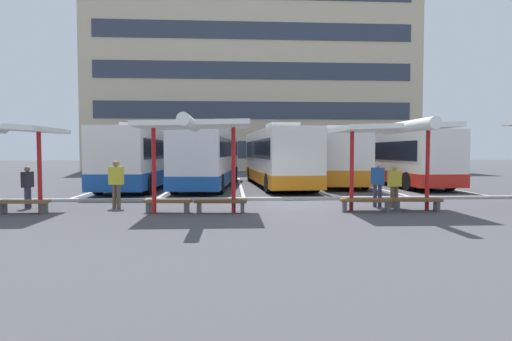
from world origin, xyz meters
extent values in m
plane|color=#47474C|center=(0.00, 0.00, 0.00)|extent=(160.00, 160.00, 0.00)
cube|color=#C6B293|center=(0.00, 32.56, 10.28)|extent=(36.05, 10.30, 20.56)
cube|color=#2D3847|center=(0.00, 27.38, 2.26)|extent=(33.17, 0.08, 1.81)
cube|color=#2D3847|center=(0.00, 27.38, 6.37)|extent=(33.17, 0.08, 1.81)
cube|color=#2D3847|center=(0.00, 27.38, 10.49)|extent=(33.17, 0.08, 1.81)
cube|color=#2D3847|center=(0.00, 27.38, 14.60)|extent=(33.17, 0.08, 1.81)
cube|color=silver|center=(-7.42, 8.60, 1.76)|extent=(3.23, 12.26, 2.97)
cube|color=#194C9E|center=(-7.42, 8.60, 0.67)|extent=(3.28, 12.30, 0.79)
cube|color=black|center=(-7.42, 8.60, 2.20)|extent=(3.21, 11.29, 0.99)
cube|color=black|center=(-7.09, 14.63, 2.12)|extent=(2.27, 0.20, 1.78)
cube|color=silver|center=(-7.50, 7.08, 3.43)|extent=(1.66, 2.28, 0.36)
cylinder|color=black|center=(-8.36, 13.12, 0.50)|extent=(0.35, 1.01, 1.00)
cylinder|color=black|center=(-5.99, 13.00, 0.50)|extent=(0.35, 1.01, 1.00)
cylinder|color=black|center=(-8.85, 4.20, 0.50)|extent=(0.35, 1.01, 1.00)
cylinder|color=black|center=(-6.47, 4.07, 0.50)|extent=(0.35, 1.01, 1.00)
cube|color=silver|center=(-3.74, 8.67, 1.80)|extent=(3.47, 12.47, 3.04)
cube|color=#194C9E|center=(-3.74, 8.67, 0.61)|extent=(3.52, 12.51, 0.68)
cube|color=black|center=(-3.74, 8.67, 2.29)|extent=(3.42, 11.49, 0.96)
cube|color=black|center=(-3.23, 14.77, 2.16)|extent=(2.15, 0.26, 1.83)
cube|color=silver|center=(-3.87, 7.13, 3.50)|extent=(1.65, 2.32, 0.36)
cylinder|color=black|center=(-4.48, 13.30, 0.50)|extent=(0.38, 1.02, 1.00)
cylinder|color=black|center=(-2.24, 13.11, 0.50)|extent=(0.38, 1.02, 1.00)
cylinder|color=black|center=(-5.25, 4.22, 0.50)|extent=(0.38, 1.02, 1.00)
cylinder|color=black|center=(-3.01, 4.03, 0.50)|extent=(0.38, 1.02, 1.00)
cube|color=silver|center=(0.28, 8.50, 1.78)|extent=(3.34, 11.41, 3.00)
cube|color=orange|center=(0.28, 8.50, 0.62)|extent=(3.38, 11.45, 0.68)
cube|color=black|center=(0.28, 8.50, 2.21)|extent=(3.30, 10.51, 1.03)
cube|color=black|center=(-0.10, 14.09, 2.14)|extent=(2.27, 0.23, 1.80)
cube|color=silver|center=(0.38, 7.10, 3.46)|extent=(1.69, 2.30, 0.36)
cylinder|color=black|center=(-1.18, 12.45, 0.50)|extent=(0.37, 1.02, 1.00)
cylinder|color=black|center=(1.20, 12.61, 0.50)|extent=(0.37, 1.02, 1.00)
cylinder|color=black|center=(-0.63, 4.40, 0.50)|extent=(0.37, 1.02, 1.00)
cylinder|color=black|center=(1.74, 4.56, 0.50)|extent=(0.37, 1.02, 1.00)
cube|color=silver|center=(3.95, 10.08, 1.76)|extent=(3.30, 11.31, 2.96)
cube|color=orange|center=(3.95, 10.08, 0.69)|extent=(3.34, 11.36, 0.83)
cube|color=black|center=(3.95, 10.08, 2.12)|extent=(3.26, 10.43, 1.14)
cube|color=black|center=(4.37, 15.61, 2.11)|extent=(2.16, 0.24, 1.78)
cube|color=silver|center=(3.85, 8.69, 3.42)|extent=(1.64, 2.31, 0.36)
cylinder|color=black|center=(3.13, 14.13, 0.50)|extent=(0.38, 1.02, 1.00)
cylinder|color=black|center=(5.38, 13.96, 0.50)|extent=(0.38, 1.02, 1.00)
cylinder|color=black|center=(2.52, 6.20, 0.50)|extent=(0.38, 1.02, 1.00)
cylinder|color=black|center=(4.78, 6.03, 0.50)|extent=(0.38, 1.02, 1.00)
cube|color=silver|center=(7.91, 9.31, 1.73)|extent=(2.68, 11.37, 2.91)
cube|color=red|center=(7.91, 9.31, 0.61)|extent=(2.72, 11.42, 0.67)
cube|color=black|center=(7.91, 9.31, 2.10)|extent=(2.69, 10.47, 1.06)
cube|color=black|center=(7.81, 14.95, 2.08)|extent=(2.18, 0.12, 1.75)
cube|color=silver|center=(7.94, 7.89, 3.36)|extent=(1.52, 2.23, 0.36)
cylinder|color=black|center=(6.70, 13.36, 0.50)|extent=(0.32, 1.01, 1.00)
cylinder|color=black|center=(8.98, 13.40, 0.50)|extent=(0.32, 1.01, 1.00)
cylinder|color=black|center=(6.85, 5.23, 0.50)|extent=(0.32, 1.01, 1.00)
cylinder|color=black|center=(9.12, 5.27, 0.50)|extent=(0.32, 1.01, 1.00)
cube|color=white|center=(-9.59, 8.85, 0.00)|extent=(0.16, 14.00, 0.01)
cube|color=white|center=(-5.76, 8.85, 0.00)|extent=(0.16, 14.00, 0.01)
cube|color=white|center=(-1.92, 8.85, 0.00)|extent=(0.16, 14.00, 0.01)
cube|color=white|center=(1.92, 8.85, 0.00)|extent=(0.16, 14.00, 0.01)
cube|color=white|center=(5.76, 8.85, 0.00)|extent=(0.16, 14.00, 0.01)
cube|color=white|center=(9.59, 8.85, 0.00)|extent=(0.16, 14.00, 0.01)
cylinder|color=red|center=(-8.92, -1.68, 1.41)|extent=(0.14, 0.14, 2.82)
cube|color=brown|center=(-9.46, -1.74, 0.40)|extent=(1.74, 0.58, 0.10)
cube|color=#4C4C51|center=(-10.16, -1.67, 0.17)|extent=(0.15, 0.35, 0.35)
cube|color=#4C4C51|center=(-8.76, -1.80, 0.17)|extent=(0.15, 0.35, 0.35)
cylinder|color=red|center=(-5.06, -1.99, 1.45)|extent=(0.14, 0.14, 2.89)
cylinder|color=red|center=(-2.40, -1.99, 1.45)|extent=(0.14, 0.14, 2.89)
cube|color=white|center=(-3.73, -1.99, 2.97)|extent=(3.67, 2.75, 0.24)
cylinder|color=white|center=(-3.73, -3.21, 2.94)|extent=(0.36, 3.66, 0.36)
cube|color=brown|center=(-4.63, -1.86, 0.40)|extent=(1.64, 0.59, 0.10)
cube|color=#4C4C51|center=(-5.28, -1.78, 0.17)|extent=(0.16, 0.35, 0.35)
cube|color=#4C4C51|center=(-3.99, -1.93, 0.17)|extent=(0.16, 0.35, 0.35)
cube|color=brown|center=(-2.83, -2.02, 0.40)|extent=(1.79, 0.53, 0.10)
cube|color=#4C4C51|center=(-3.56, -1.97, 0.17)|extent=(0.14, 0.34, 0.35)
cube|color=#4C4C51|center=(-2.10, -2.06, 0.17)|extent=(0.14, 0.34, 0.35)
cylinder|color=red|center=(1.72, -1.82, 1.41)|extent=(0.14, 0.14, 2.82)
cylinder|color=red|center=(4.43, -1.82, 1.41)|extent=(0.14, 0.14, 2.82)
cube|color=white|center=(3.07, -1.82, 2.90)|extent=(3.72, 3.03, 0.27)
cylinder|color=white|center=(3.07, -3.19, 2.87)|extent=(0.36, 3.71, 0.36)
cube|color=brown|center=(2.17, -2.01, 0.40)|extent=(1.80, 0.66, 0.10)
cube|color=#4C4C51|center=(1.45, -1.91, 0.17)|extent=(0.16, 0.35, 0.35)
cube|color=#4C4C51|center=(2.90, -2.11, 0.17)|extent=(0.16, 0.35, 0.35)
cube|color=brown|center=(3.97, -2.02, 0.40)|extent=(1.70, 0.60, 0.10)
cube|color=#4C4C51|center=(3.30, -1.95, 0.17)|extent=(0.16, 0.35, 0.35)
cube|color=#4C4C51|center=(4.65, -2.10, 0.17)|extent=(0.16, 0.35, 0.35)
cube|color=#ADADA8|center=(0.00, 1.52, 0.06)|extent=(44.00, 0.24, 0.12)
cylinder|color=#33384C|center=(-9.96, -0.47, 0.38)|extent=(0.14, 0.14, 0.77)
cylinder|color=#33384C|center=(-9.93, -0.32, 0.38)|extent=(0.14, 0.14, 0.77)
cube|color=#26262D|center=(-9.94, -0.39, 1.05)|extent=(0.29, 0.48, 0.57)
sphere|color=#936B4C|center=(-9.94, -0.39, 1.44)|extent=(0.21, 0.21, 0.21)
cylinder|color=brown|center=(-6.60, -0.64, 0.43)|extent=(0.14, 0.14, 0.87)
cylinder|color=brown|center=(-6.77, -0.60, 0.43)|extent=(0.14, 0.14, 0.87)
cube|color=gold|center=(-6.69, -0.62, 1.19)|extent=(0.54, 0.33, 0.65)
sphere|color=#936B4C|center=(-6.69, -0.62, 1.64)|extent=(0.24, 0.24, 0.24)
cylinder|color=brown|center=(3.45, -1.14, 0.40)|extent=(0.14, 0.14, 0.79)
cylinder|color=brown|center=(3.61, -1.12, 0.40)|extent=(0.14, 0.14, 0.79)
cube|color=gold|center=(3.53, -1.13, 1.09)|extent=(0.48, 0.27, 0.59)
sphere|color=tan|center=(3.53, -1.13, 1.49)|extent=(0.21, 0.21, 0.21)
cylinder|color=#33384C|center=(2.88, -0.89, 0.42)|extent=(0.14, 0.14, 0.85)
cylinder|color=#33384C|center=(3.05, -0.95, 0.42)|extent=(0.14, 0.14, 0.85)
cube|color=#2659A5|center=(2.97, -0.92, 1.16)|extent=(0.54, 0.37, 0.63)
sphere|color=beige|center=(2.97, -0.92, 1.60)|extent=(0.23, 0.23, 0.23)
camera|label=1|loc=(-2.47, -15.98, 2.09)|focal=29.01mm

